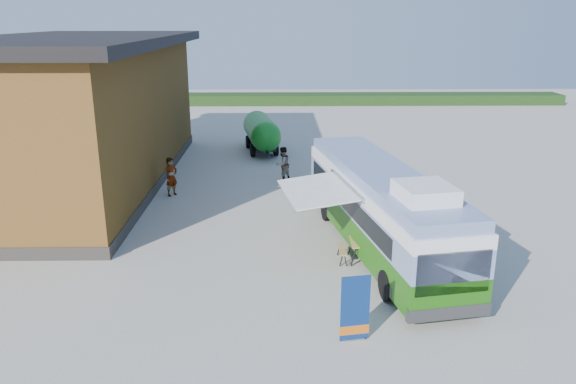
{
  "coord_description": "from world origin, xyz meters",
  "views": [
    {
      "loc": [
        -0.35,
        -18.68,
        8.36
      ],
      "look_at": [
        0.01,
        3.64,
        1.4
      ],
      "focal_mm": 35.0,
      "sensor_mm": 36.0,
      "label": 1
    }
  ],
  "objects_px": {
    "banner": "(355,314)",
    "person_b": "(283,164)",
    "picnic_table": "(357,246)",
    "person_a": "(171,177)",
    "slurry_tanker": "(261,131)",
    "bus": "(380,206)"
  },
  "relations": [
    {
      "from": "bus",
      "to": "picnic_table",
      "type": "distance_m",
      "value": 1.82
    },
    {
      "from": "picnic_table",
      "to": "slurry_tanker",
      "type": "relative_size",
      "value": 0.21
    },
    {
      "from": "person_a",
      "to": "slurry_tanker",
      "type": "distance_m",
      "value": 10.21
    },
    {
      "from": "bus",
      "to": "person_b",
      "type": "bearing_deg",
      "value": 100.83
    },
    {
      "from": "banner",
      "to": "slurry_tanker",
      "type": "distance_m",
      "value": 22.61
    },
    {
      "from": "person_b",
      "to": "slurry_tanker",
      "type": "height_order",
      "value": "slurry_tanker"
    },
    {
      "from": "person_a",
      "to": "person_b",
      "type": "relative_size",
      "value": 1.02
    },
    {
      "from": "banner",
      "to": "slurry_tanker",
      "type": "relative_size",
      "value": 0.3
    },
    {
      "from": "bus",
      "to": "banner",
      "type": "height_order",
      "value": "bus"
    },
    {
      "from": "picnic_table",
      "to": "person_b",
      "type": "relative_size",
      "value": 0.7
    },
    {
      "from": "bus",
      "to": "person_b",
      "type": "height_order",
      "value": "bus"
    },
    {
      "from": "picnic_table",
      "to": "person_a",
      "type": "xyz_separation_m",
      "value": [
        -8.03,
        7.86,
        0.4
      ]
    },
    {
      "from": "bus",
      "to": "slurry_tanker",
      "type": "height_order",
      "value": "bus"
    },
    {
      "from": "banner",
      "to": "person_a",
      "type": "xyz_separation_m",
      "value": [
        -7.27,
        13.04,
        0.17
      ]
    },
    {
      "from": "person_b",
      "to": "picnic_table",
      "type": "bearing_deg",
      "value": 60.6
    },
    {
      "from": "banner",
      "to": "slurry_tanker",
      "type": "bearing_deg",
      "value": 87.88
    },
    {
      "from": "banner",
      "to": "picnic_table",
      "type": "bearing_deg",
      "value": 71.47
    },
    {
      "from": "banner",
      "to": "person_a",
      "type": "relative_size",
      "value": 1.0
    },
    {
      "from": "picnic_table",
      "to": "slurry_tanker",
      "type": "bearing_deg",
      "value": 103.61
    },
    {
      "from": "bus",
      "to": "picnic_table",
      "type": "xyz_separation_m",
      "value": [
        -0.96,
        -1.01,
        -1.17
      ]
    },
    {
      "from": "person_a",
      "to": "person_b",
      "type": "height_order",
      "value": "person_a"
    },
    {
      "from": "banner",
      "to": "person_b",
      "type": "relative_size",
      "value": 1.02
    }
  ]
}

